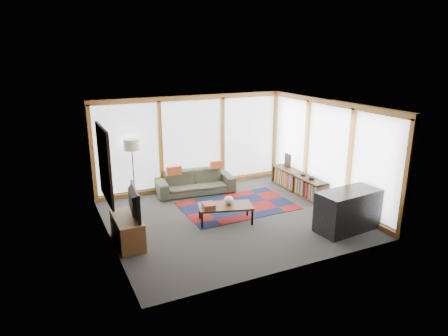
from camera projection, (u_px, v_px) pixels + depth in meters
name	position (u px, v px, depth m)	size (l,w,h in m)	color
ground	(231.00, 217.00, 9.32)	(5.50, 5.50, 0.00)	#31312F
room_envelope	(240.00, 146.00, 9.57)	(5.52, 5.02, 2.62)	#42362E
rug	(237.00, 206.00, 10.01)	(2.75, 1.77, 0.01)	maroon
sofa	(195.00, 182.00, 10.85)	(2.09, 0.82, 0.61)	#353A2A
pillow_left	(174.00, 171.00, 10.44)	(0.41, 0.12, 0.22)	#BF5529
pillow_right	(216.00, 165.00, 11.04)	(0.37, 0.11, 0.21)	#BF5529
floor_lamp	(133.00, 170.00, 10.24)	(0.41, 0.41, 1.61)	#2E2118
coffee_table	(225.00, 214.00, 9.02)	(1.20, 0.60, 0.40)	#322112
book_stack	(209.00, 206.00, 8.81)	(0.25, 0.31, 0.10)	brown
vase	(229.00, 200.00, 9.01)	(0.22, 0.22, 0.19)	silver
bookshelf	(298.00, 183.00, 10.91)	(0.39, 2.12, 0.53)	#322112
bowl_a	(312.00, 178.00, 10.34)	(0.19, 0.19, 0.10)	black
bowl_b	(303.00, 174.00, 10.65)	(0.16, 0.16, 0.08)	black
shelf_picture	(288.00, 160.00, 11.45)	(0.04, 0.29, 0.38)	black
tv_console	(127.00, 230.00, 8.00)	(0.48, 1.14, 0.57)	brown
television	(130.00, 202.00, 7.88)	(1.03, 0.13, 0.59)	black
bar_counter	(348.00, 211.00, 8.57)	(1.40, 0.65, 0.89)	black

